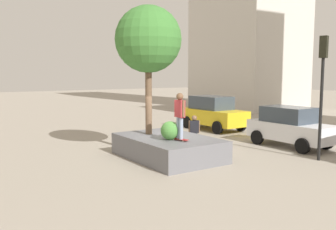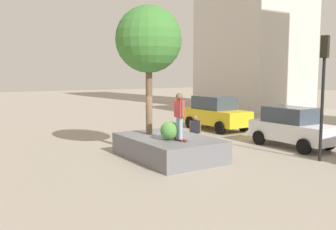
# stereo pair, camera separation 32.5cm
# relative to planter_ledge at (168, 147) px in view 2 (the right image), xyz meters

# --- Properties ---
(ground_plane) EXTENTS (120.00, 120.00, 0.00)m
(ground_plane) POSITION_rel_planter_ledge_xyz_m (-0.34, 0.33, -0.44)
(ground_plane) COLOR #9E9384
(planter_ledge) EXTENTS (4.45, 2.95, 0.88)m
(planter_ledge) POSITION_rel_planter_ledge_xyz_m (0.00, 0.00, 0.00)
(planter_ledge) COLOR slate
(planter_ledge) RESTS_ON ground
(plaza_tree) EXTENTS (2.79, 2.79, 5.39)m
(plaza_tree) POSITION_rel_planter_ledge_xyz_m (-1.07, -0.27, 4.41)
(plaza_tree) COLOR brown
(plaza_tree) RESTS_ON planter_ledge
(boxwood_shrub) EXTENTS (0.50, 0.50, 0.50)m
(boxwood_shrub) POSITION_rel_planter_ledge_xyz_m (0.08, 0.15, 0.69)
(boxwood_shrub) COLOR #2D6628
(boxwood_shrub) RESTS_ON planter_ledge
(hedge_clump) EXTENTS (0.73, 0.73, 0.73)m
(hedge_clump) POSITION_rel_planter_ledge_xyz_m (0.59, -0.30, 0.81)
(hedge_clump) COLOR #4C8C3D
(hedge_clump) RESTS_ON planter_ledge
(skateboard) EXTENTS (0.83, 0.36, 0.07)m
(skateboard) POSITION_rel_planter_ledge_xyz_m (0.95, -0.10, 0.50)
(skateboard) COLOR #A51E1E
(skateboard) RESTS_ON planter_ledge
(skateboarder) EXTENTS (0.60, 0.27, 1.77)m
(skateboarder) POSITION_rel_planter_ledge_xyz_m (0.95, -0.10, 1.53)
(skateboarder) COLOR #8C9EB7
(skateboarder) RESTS_ON skateboard
(taxi_cab) EXTENTS (4.46, 2.14, 2.06)m
(taxi_cab) POSITION_rel_planter_ledge_xyz_m (-4.89, 6.60, 0.61)
(taxi_cab) COLOR gold
(taxi_cab) RESTS_ON ground
(police_car) EXTENTS (4.06, 1.92, 1.89)m
(police_car) POSITION_rel_planter_ledge_xyz_m (1.21, 6.14, 0.52)
(police_car) COLOR white
(police_car) RESTS_ON ground
(traffic_light_corner) EXTENTS (0.33, 0.37, 4.91)m
(traffic_light_corner) POSITION_rel_planter_ledge_xyz_m (3.67, 4.81, 2.88)
(traffic_light_corner) COLOR black
(traffic_light_corner) RESTS_ON ground
(pedestrian_crossing) EXTENTS (0.34, 0.48, 1.55)m
(pedestrian_crossing) POSITION_rel_planter_ledge_xyz_m (-0.92, 2.07, 0.45)
(pedestrian_crossing) COLOR navy
(pedestrian_crossing) RESTS_ON ground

